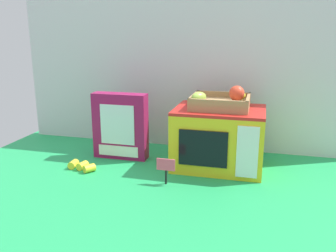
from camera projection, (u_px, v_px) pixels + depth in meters
name	position (u px, v px, depth m)	size (l,w,h in m)	color
ground_plane	(170.00, 161.00, 1.59)	(1.70, 1.70, 0.00)	#219E54
display_back_panel	(183.00, 66.00, 1.71)	(1.61, 0.03, 0.78)	silver
toy_microwave	(219.00, 138.00, 1.50)	(0.36, 0.28, 0.25)	yellow
food_groups_crate	(222.00, 102.00, 1.46)	(0.23, 0.21, 0.09)	#A37F51
cookie_set_box	(120.00, 126.00, 1.60)	(0.24, 0.07, 0.29)	#99144C
price_sign	(166.00, 167.00, 1.33)	(0.07, 0.01, 0.10)	black
loose_toy_banana	(82.00, 166.00, 1.49)	(0.13, 0.07, 0.03)	yellow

